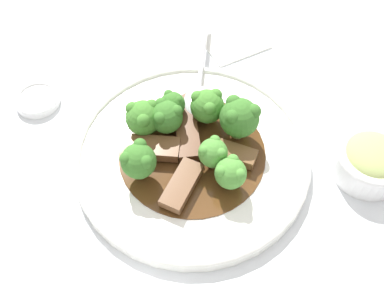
{
  "coord_description": "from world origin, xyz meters",
  "views": [
    {
      "loc": [
        0.1,
        0.31,
        0.5
      ],
      "look_at": [
        0.0,
        0.0,
        0.03
      ],
      "focal_mm": 42.0,
      "sensor_mm": 36.0,
      "label": 1
    }
  ],
  "objects_px": {
    "main_plate": "(192,155)",
    "broccoli_floret_2": "(207,106)",
    "broccoli_floret_0": "(231,173)",
    "broccoli_floret_3": "(213,153)",
    "beef_strip_4": "(155,148)",
    "broccoli_floret_4": "(239,117)",
    "beef_strip_2": "(188,109)",
    "beef_strip_3": "(186,138)",
    "broccoli_floret_1": "(166,116)",
    "broccoli_floret_6": "(138,161)",
    "sauce_dish": "(37,100)",
    "serving_spoon": "(198,92)",
    "broccoli_floret_5": "(143,117)",
    "beef_strip_0": "(232,153)",
    "beef_strip_1": "(182,185)",
    "broccoli_floret_7": "(173,104)",
    "side_bowl_appetizer": "(371,161)"
  },
  "relations": [
    {
      "from": "main_plate",
      "to": "broccoli_floret_2",
      "type": "xyz_separation_m",
      "value": [
        -0.04,
        -0.04,
        0.04
      ]
    },
    {
      "from": "broccoli_floret_0",
      "to": "broccoli_floret_3",
      "type": "relative_size",
      "value": 1.0
    },
    {
      "from": "beef_strip_4",
      "to": "broccoli_floret_4",
      "type": "height_order",
      "value": "broccoli_floret_4"
    },
    {
      "from": "beef_strip_2",
      "to": "beef_strip_4",
      "type": "relative_size",
      "value": 0.75
    },
    {
      "from": "beef_strip_3",
      "to": "broccoli_floret_1",
      "type": "distance_m",
      "value": 0.04
    },
    {
      "from": "beef_strip_2",
      "to": "broccoli_floret_6",
      "type": "relative_size",
      "value": 1.01
    },
    {
      "from": "beef_strip_3",
      "to": "broccoli_floret_6",
      "type": "bearing_deg",
      "value": 24.5
    },
    {
      "from": "broccoli_floret_3",
      "to": "sauce_dish",
      "type": "xyz_separation_m",
      "value": [
        0.2,
        -0.19,
        -0.04
      ]
    },
    {
      "from": "beef_strip_2",
      "to": "broccoli_floret_3",
      "type": "xyz_separation_m",
      "value": [
        -0.0,
        0.09,
        0.02
      ]
    },
    {
      "from": "main_plate",
      "to": "serving_spoon",
      "type": "height_order",
      "value": "serving_spoon"
    },
    {
      "from": "broccoli_floret_5",
      "to": "broccoli_floret_6",
      "type": "height_order",
      "value": "broccoli_floret_6"
    },
    {
      "from": "beef_strip_0",
      "to": "broccoli_floret_2",
      "type": "relative_size",
      "value": 1.24
    },
    {
      "from": "broccoli_floret_4",
      "to": "broccoli_floret_0",
      "type": "bearing_deg",
      "value": 61.03
    },
    {
      "from": "beef_strip_0",
      "to": "serving_spoon",
      "type": "height_order",
      "value": "same"
    },
    {
      "from": "broccoli_floret_6",
      "to": "broccoli_floret_1",
      "type": "bearing_deg",
      "value": -132.05
    },
    {
      "from": "beef_strip_3",
      "to": "broccoli_floret_6",
      "type": "distance_m",
      "value": 0.08
    },
    {
      "from": "broccoli_floret_3",
      "to": "broccoli_floret_4",
      "type": "height_order",
      "value": "broccoli_floret_4"
    },
    {
      "from": "broccoli_floret_4",
      "to": "main_plate",
      "type": "bearing_deg",
      "value": 5.38
    },
    {
      "from": "beef_strip_1",
      "to": "broccoli_floret_6",
      "type": "height_order",
      "value": "broccoli_floret_6"
    },
    {
      "from": "broccoli_floret_6",
      "to": "beef_strip_1",
      "type": "bearing_deg",
      "value": 141.52
    },
    {
      "from": "broccoli_floret_3",
      "to": "broccoli_floret_0",
      "type": "bearing_deg",
      "value": 106.86
    },
    {
      "from": "beef_strip_2",
      "to": "sauce_dish",
      "type": "distance_m",
      "value": 0.22
    },
    {
      "from": "broccoli_floret_4",
      "to": "broccoli_floret_7",
      "type": "height_order",
      "value": "broccoli_floret_4"
    },
    {
      "from": "broccoli_floret_0",
      "to": "broccoli_floret_3",
      "type": "height_order",
      "value": "same"
    },
    {
      "from": "beef_strip_0",
      "to": "beef_strip_2",
      "type": "height_order",
      "value": "beef_strip_0"
    },
    {
      "from": "beef_strip_1",
      "to": "broccoli_floret_0",
      "type": "bearing_deg",
      "value": 166.42
    },
    {
      "from": "beef_strip_3",
      "to": "beef_strip_4",
      "type": "xyz_separation_m",
      "value": [
        0.04,
        0.0,
        0.0
      ]
    },
    {
      "from": "beef_strip_1",
      "to": "broccoli_floret_7",
      "type": "bearing_deg",
      "value": -101.67
    },
    {
      "from": "beef_strip_4",
      "to": "broccoli_floret_5",
      "type": "bearing_deg",
      "value": -84.69
    },
    {
      "from": "broccoli_floret_1",
      "to": "side_bowl_appetizer",
      "type": "distance_m",
      "value": 0.26
    },
    {
      "from": "main_plate",
      "to": "broccoli_floret_5",
      "type": "height_order",
      "value": "broccoli_floret_5"
    },
    {
      "from": "beef_strip_2",
      "to": "broccoli_floret_0",
      "type": "distance_m",
      "value": 0.13
    },
    {
      "from": "broccoli_floret_1",
      "to": "broccoli_floret_3",
      "type": "bearing_deg",
      "value": 118.2
    },
    {
      "from": "beef_strip_0",
      "to": "broccoli_floret_4",
      "type": "xyz_separation_m",
      "value": [
        -0.02,
        -0.03,
        0.03
      ]
    },
    {
      "from": "beef_strip_1",
      "to": "broccoli_floret_6",
      "type": "distance_m",
      "value": 0.06
    },
    {
      "from": "broccoli_floret_3",
      "to": "broccoli_floret_7",
      "type": "distance_m",
      "value": 0.09
    },
    {
      "from": "broccoli_floret_6",
      "to": "sauce_dish",
      "type": "xyz_separation_m",
      "value": [
        0.11,
        -0.18,
        -0.04
      ]
    },
    {
      "from": "broccoli_floret_4",
      "to": "side_bowl_appetizer",
      "type": "relative_size",
      "value": 0.66
    },
    {
      "from": "beef_strip_1",
      "to": "broccoli_floret_1",
      "type": "xyz_separation_m",
      "value": [
        -0.01,
        -0.09,
        0.02
      ]
    },
    {
      "from": "broccoli_floret_6",
      "to": "beef_strip_3",
      "type": "bearing_deg",
      "value": -155.5
    },
    {
      "from": "beef_strip_0",
      "to": "broccoli_floret_6",
      "type": "bearing_deg",
      "value": -4.93
    },
    {
      "from": "broccoli_floret_5",
      "to": "broccoli_floret_6",
      "type": "relative_size",
      "value": 0.93
    },
    {
      "from": "serving_spoon",
      "to": "sauce_dish",
      "type": "relative_size",
      "value": 3.28
    },
    {
      "from": "beef_strip_2",
      "to": "broccoli_floret_7",
      "type": "xyz_separation_m",
      "value": [
        0.02,
        0.0,
        0.02
      ]
    },
    {
      "from": "beef_strip_0",
      "to": "beef_strip_3",
      "type": "distance_m",
      "value": 0.06
    },
    {
      "from": "beef_strip_4",
      "to": "broccoli_floret_7",
      "type": "bearing_deg",
      "value": -128.73
    },
    {
      "from": "beef_strip_2",
      "to": "broccoli_floret_7",
      "type": "height_order",
      "value": "broccoli_floret_7"
    },
    {
      "from": "serving_spoon",
      "to": "side_bowl_appetizer",
      "type": "relative_size",
      "value": 2.27
    },
    {
      "from": "broccoli_floret_7",
      "to": "broccoli_floret_2",
      "type": "bearing_deg",
      "value": 153.25
    },
    {
      "from": "beef_strip_0",
      "to": "broccoli_floret_5",
      "type": "relative_size",
      "value": 1.28
    }
  ]
}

